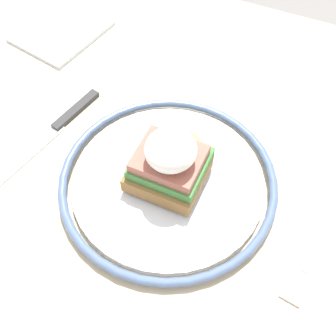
{
  "coord_description": "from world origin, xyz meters",
  "views": [
    {
      "loc": [
        -0.13,
        0.24,
        1.17
      ],
      "look_at": [
        -0.03,
        -0.01,
        0.79
      ],
      "focal_mm": 45.0,
      "sensor_mm": 36.0,
      "label": 1
    }
  ],
  "objects_px": {
    "plate": "(168,181)",
    "sandwich": "(170,161)",
    "knife": "(54,130)",
    "fork": "(314,247)",
    "napkin": "(62,31)"
  },
  "relations": [
    {
      "from": "sandwich",
      "to": "plate",
      "type": "bearing_deg",
      "value": 23.16
    },
    {
      "from": "sandwich",
      "to": "napkin",
      "type": "bearing_deg",
      "value": -34.93
    },
    {
      "from": "knife",
      "to": "napkin",
      "type": "bearing_deg",
      "value": -60.53
    },
    {
      "from": "sandwich",
      "to": "knife",
      "type": "height_order",
      "value": "sandwich"
    },
    {
      "from": "plate",
      "to": "fork",
      "type": "distance_m",
      "value": 0.17
    },
    {
      "from": "plate",
      "to": "knife",
      "type": "xyz_separation_m",
      "value": [
        0.17,
        -0.01,
        -0.01
      ]
    },
    {
      "from": "fork",
      "to": "knife",
      "type": "height_order",
      "value": "knife"
    },
    {
      "from": "sandwich",
      "to": "napkin",
      "type": "xyz_separation_m",
      "value": [
        0.27,
        -0.19,
        -0.05
      ]
    },
    {
      "from": "plate",
      "to": "sandwich",
      "type": "height_order",
      "value": "sandwich"
    },
    {
      "from": "knife",
      "to": "napkin",
      "type": "height_order",
      "value": "same"
    },
    {
      "from": "plate",
      "to": "fork",
      "type": "xyz_separation_m",
      "value": [
        -0.17,
        0.01,
        -0.01
      ]
    },
    {
      "from": "sandwich",
      "to": "knife",
      "type": "relative_size",
      "value": 0.57
    },
    {
      "from": "sandwich",
      "to": "napkin",
      "type": "relative_size",
      "value": 0.85
    },
    {
      "from": "fork",
      "to": "knife",
      "type": "xyz_separation_m",
      "value": [
        0.34,
        -0.02,
        0.0
      ]
    },
    {
      "from": "napkin",
      "to": "sandwich",
      "type": "bearing_deg",
      "value": 145.07
    }
  ]
}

